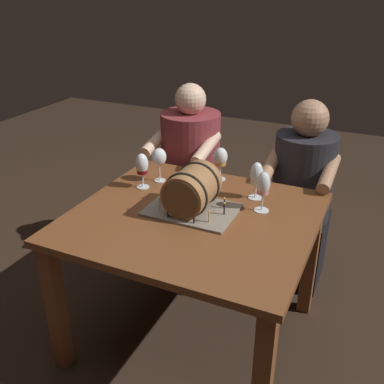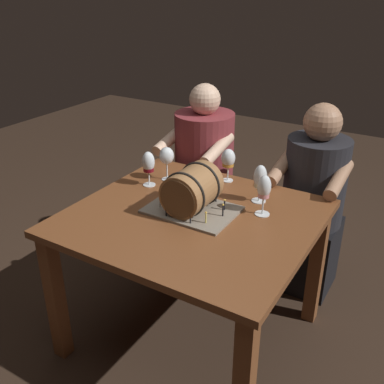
{
  "view_description": "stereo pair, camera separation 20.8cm",
  "coord_description": "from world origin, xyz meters",
  "px_view_note": "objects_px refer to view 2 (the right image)",
  "views": [
    {
      "loc": [
        0.76,
        -1.68,
        1.74
      ],
      "look_at": [
        -0.02,
        0.03,
        0.84
      ],
      "focal_mm": 41.62,
      "sensor_mm": 36.0,
      "label": 1
    },
    {
      "loc": [
        0.95,
        -1.58,
        1.74
      ],
      "look_at": [
        -0.02,
        0.03,
        0.84
      ],
      "focal_mm": 41.62,
      "sensor_mm": 36.0,
      "label": 2
    }
  ],
  "objects_px": {
    "wine_glass_amber": "(228,160)",
    "wine_glass_red": "(148,164)",
    "barrel_cake": "(192,191)",
    "wine_glass_white": "(260,179)",
    "dining_table": "(193,235)",
    "wine_glass_rose": "(264,189)",
    "wine_glass_empty": "(167,156)",
    "person_seated_left": "(204,178)",
    "person_seated_right": "(311,207)"
  },
  "relations": [
    {
      "from": "wine_glass_amber",
      "to": "wine_glass_red",
      "type": "relative_size",
      "value": 0.97
    },
    {
      "from": "barrel_cake",
      "to": "wine_glass_white",
      "type": "bearing_deg",
      "value": 48.14
    },
    {
      "from": "barrel_cake",
      "to": "wine_glass_white",
      "type": "distance_m",
      "value": 0.35
    },
    {
      "from": "dining_table",
      "to": "wine_glass_white",
      "type": "height_order",
      "value": "wine_glass_white"
    },
    {
      "from": "wine_glass_rose",
      "to": "wine_glass_empty",
      "type": "bearing_deg",
      "value": 170.37
    },
    {
      "from": "person_seated_left",
      "to": "wine_glass_red",
      "type": "bearing_deg",
      "value": -91.02
    },
    {
      "from": "wine_glass_amber",
      "to": "wine_glass_red",
      "type": "xyz_separation_m",
      "value": [
        -0.33,
        -0.27,
        -0.0
      ]
    },
    {
      "from": "wine_glass_empty",
      "to": "dining_table",
      "type": "bearing_deg",
      "value": -39.93
    },
    {
      "from": "wine_glass_rose",
      "to": "person_seated_right",
      "type": "bearing_deg",
      "value": 81.78
    },
    {
      "from": "wine_glass_empty",
      "to": "wine_glass_white",
      "type": "relative_size",
      "value": 0.97
    },
    {
      "from": "wine_glass_rose",
      "to": "wine_glass_red",
      "type": "bearing_deg",
      "value": -179.28
    },
    {
      "from": "dining_table",
      "to": "wine_glass_empty",
      "type": "xyz_separation_m",
      "value": [
        -0.33,
        0.28,
        0.25
      ]
    },
    {
      "from": "wine_glass_amber",
      "to": "wine_glass_empty",
      "type": "bearing_deg",
      "value": -151.69
    },
    {
      "from": "wine_glass_red",
      "to": "wine_glass_amber",
      "type": "bearing_deg",
      "value": 38.86
    },
    {
      "from": "dining_table",
      "to": "person_seated_right",
      "type": "height_order",
      "value": "person_seated_right"
    },
    {
      "from": "dining_table",
      "to": "person_seated_left",
      "type": "xyz_separation_m",
      "value": [
        -0.36,
        0.74,
        -0.06
      ]
    },
    {
      "from": "dining_table",
      "to": "wine_glass_rose",
      "type": "bearing_deg",
      "value": 31.77
    },
    {
      "from": "person_seated_left",
      "to": "person_seated_right",
      "type": "bearing_deg",
      "value": -0.02
    },
    {
      "from": "wine_glass_rose",
      "to": "wine_glass_empty",
      "type": "relative_size",
      "value": 1.06
    },
    {
      "from": "wine_glass_red",
      "to": "person_seated_right",
      "type": "xyz_separation_m",
      "value": [
        0.73,
        0.58,
        -0.32
      ]
    },
    {
      "from": "person_seated_left",
      "to": "person_seated_right",
      "type": "distance_m",
      "value": 0.72
    },
    {
      "from": "barrel_cake",
      "to": "wine_glass_amber",
      "type": "xyz_separation_m",
      "value": [
        -0.01,
        0.4,
        0.02
      ]
    },
    {
      "from": "barrel_cake",
      "to": "wine_glass_white",
      "type": "relative_size",
      "value": 2.16
    },
    {
      "from": "wine_glass_rose",
      "to": "wine_glass_white",
      "type": "distance_m",
      "value": 0.14
    },
    {
      "from": "barrel_cake",
      "to": "wine_glass_empty",
      "type": "height_order",
      "value": "barrel_cake"
    },
    {
      "from": "wine_glass_amber",
      "to": "person_seated_right",
      "type": "height_order",
      "value": "person_seated_right"
    },
    {
      "from": "wine_glass_rose",
      "to": "wine_glass_empty",
      "type": "xyz_separation_m",
      "value": [
        -0.61,
        0.1,
        0.0
      ]
    },
    {
      "from": "wine_glass_red",
      "to": "person_seated_left",
      "type": "relative_size",
      "value": 0.16
    },
    {
      "from": "wine_glass_empty",
      "to": "person_seated_left",
      "type": "relative_size",
      "value": 0.16
    },
    {
      "from": "wine_glass_rose",
      "to": "wine_glass_empty",
      "type": "distance_m",
      "value": 0.62
    },
    {
      "from": "barrel_cake",
      "to": "wine_glass_rose",
      "type": "xyz_separation_m",
      "value": [
        0.3,
        0.14,
        0.03
      ]
    },
    {
      "from": "dining_table",
      "to": "barrel_cake",
      "type": "relative_size",
      "value": 2.67
    },
    {
      "from": "wine_glass_rose",
      "to": "person_seated_left",
      "type": "xyz_separation_m",
      "value": [
        -0.64,
        0.57,
        -0.31
      ]
    },
    {
      "from": "wine_glass_empty",
      "to": "person_seated_right",
      "type": "bearing_deg",
      "value": 33.91
    },
    {
      "from": "wine_glass_empty",
      "to": "wine_glass_white",
      "type": "distance_m",
      "value": 0.54
    },
    {
      "from": "wine_glass_amber",
      "to": "barrel_cake",
      "type": "bearing_deg",
      "value": -87.91
    },
    {
      "from": "wine_glass_white",
      "to": "person_seated_left",
      "type": "distance_m",
      "value": 0.78
    },
    {
      "from": "barrel_cake",
      "to": "person_seated_left",
      "type": "relative_size",
      "value": 0.36
    },
    {
      "from": "wine_glass_white",
      "to": "person_seated_left",
      "type": "bearing_deg",
      "value": 141.76
    },
    {
      "from": "wine_glass_amber",
      "to": "person_seated_right",
      "type": "bearing_deg",
      "value": 37.6
    },
    {
      "from": "wine_glass_empty",
      "to": "wine_glass_rose",
      "type": "bearing_deg",
      "value": -9.63
    },
    {
      "from": "barrel_cake",
      "to": "wine_glass_red",
      "type": "relative_size",
      "value": 2.2
    },
    {
      "from": "barrel_cake",
      "to": "wine_glass_red",
      "type": "height_order",
      "value": "barrel_cake"
    },
    {
      "from": "wine_glass_red",
      "to": "person_seated_left",
      "type": "xyz_separation_m",
      "value": [
        0.01,
        0.58,
        -0.3
      ]
    },
    {
      "from": "dining_table",
      "to": "wine_glass_red",
      "type": "bearing_deg",
      "value": 156.1
    },
    {
      "from": "dining_table",
      "to": "wine_glass_rose",
      "type": "xyz_separation_m",
      "value": [
        0.28,
        0.17,
        0.24
      ]
    },
    {
      "from": "wine_glass_white",
      "to": "barrel_cake",
      "type": "bearing_deg",
      "value": -131.86
    },
    {
      "from": "dining_table",
      "to": "wine_glass_rose",
      "type": "distance_m",
      "value": 0.41
    },
    {
      "from": "person_seated_left",
      "to": "person_seated_right",
      "type": "height_order",
      "value": "person_seated_left"
    },
    {
      "from": "person_seated_left",
      "to": "person_seated_right",
      "type": "relative_size",
      "value": 1.02
    }
  ]
}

